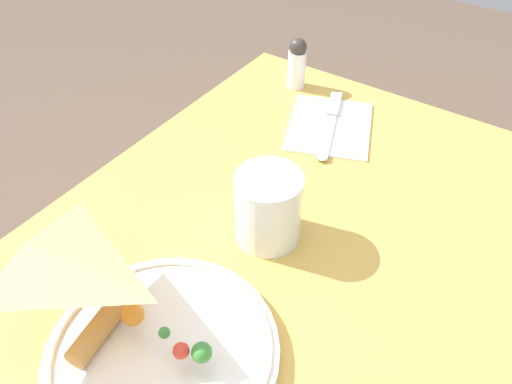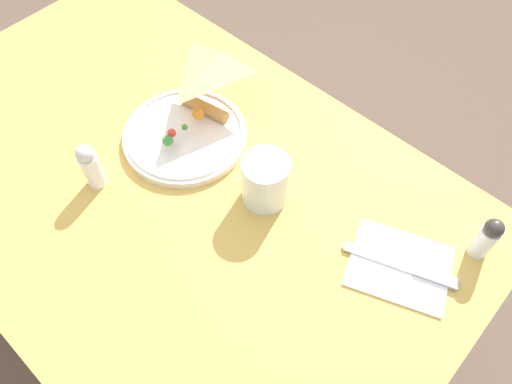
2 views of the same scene
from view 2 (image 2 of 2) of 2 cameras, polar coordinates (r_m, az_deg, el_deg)
ground_plane at (r=1.59m, az=-6.38°, el=-13.58°), size 6.00×6.00×0.00m
dining_table at (r=1.03m, az=-9.59°, el=-1.45°), size 1.17×0.74×0.73m
plate_pizza at (r=0.98m, az=-8.11°, el=6.65°), size 0.24×0.24×0.05m
milk_glass at (r=0.86m, az=1.06°, el=1.19°), size 0.08×0.08×0.10m
napkin_folded at (r=0.86m, az=16.06°, el=-8.13°), size 0.20×0.18×0.00m
butter_knife at (r=0.86m, az=16.74°, el=-8.18°), size 0.19×0.08×0.01m
salt_shaker at (r=0.92m, az=-18.40°, el=2.86°), size 0.03×0.03×0.10m
pepper_shaker at (r=0.88m, az=24.87°, el=-4.76°), size 0.03×0.03×0.09m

